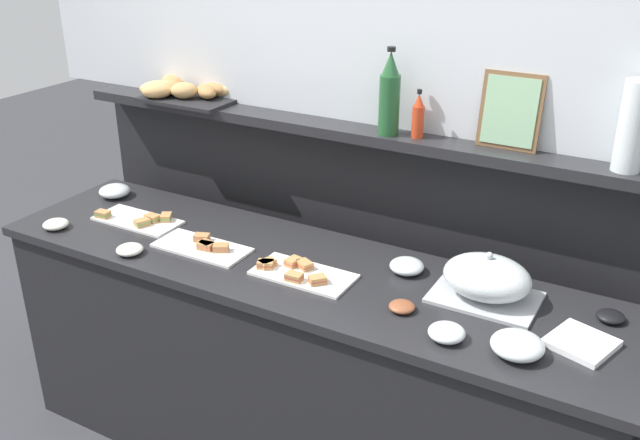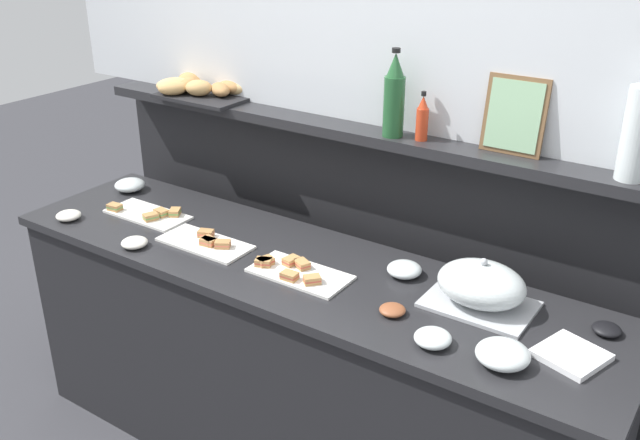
# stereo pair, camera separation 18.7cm
# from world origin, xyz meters

# --- Properties ---
(ground_plane) EXTENTS (12.00, 12.00, 0.00)m
(ground_plane) POSITION_xyz_m (0.00, 0.60, 0.00)
(ground_plane) COLOR #38383D
(buffet_counter) EXTENTS (2.37, 0.61, 0.91)m
(buffet_counter) POSITION_xyz_m (0.00, 0.00, 0.46)
(buffet_counter) COLOR black
(buffet_counter) RESTS_ON ground_plane
(back_ledge_unit) EXTENTS (2.53, 0.22, 1.31)m
(back_ledge_unit) POSITION_xyz_m (0.00, 0.48, 0.69)
(back_ledge_unit) COLOR black
(back_ledge_unit) RESTS_ON ground_plane
(sandwich_platter_side) EXTENTS (0.36, 0.17, 0.04)m
(sandwich_platter_side) POSITION_xyz_m (-0.75, -0.00, 0.92)
(sandwich_platter_side) COLOR white
(sandwich_platter_side) RESTS_ON buffet_counter
(sandwich_platter_front) EXTENTS (0.35, 0.18, 0.04)m
(sandwich_platter_front) POSITION_xyz_m (0.05, -0.06, 0.92)
(sandwich_platter_front) COLOR white
(sandwich_platter_front) RESTS_ON buffet_counter
(sandwich_platter_rear) EXTENTS (0.36, 0.17, 0.04)m
(sandwich_platter_rear) POSITION_xyz_m (-0.37, -0.06, 0.92)
(sandwich_platter_rear) COLOR white
(sandwich_platter_rear) RESTS_ON buffet_counter
(serving_cloche) EXTENTS (0.34, 0.24, 0.17)m
(serving_cloche) POSITION_xyz_m (0.65, 0.10, 0.98)
(serving_cloche) COLOR #B7BABF
(serving_cloche) RESTS_ON buffet_counter
(glass_bowl_large) EXTENTS (0.13, 0.13, 0.05)m
(glass_bowl_large) POSITION_xyz_m (-1.02, 0.15, 0.93)
(glass_bowl_large) COLOR silver
(glass_bowl_large) RESTS_ON buffet_counter
(glass_bowl_medium) EXTENTS (0.12, 0.12, 0.05)m
(glass_bowl_medium) POSITION_xyz_m (0.36, 0.14, 0.93)
(glass_bowl_medium) COLOR silver
(glass_bowl_medium) RESTS_ON buffet_counter
(glass_bowl_small) EXTENTS (0.11, 0.11, 0.04)m
(glass_bowl_small) POSITION_xyz_m (0.63, -0.18, 0.93)
(glass_bowl_small) COLOR silver
(glass_bowl_small) RESTS_ON buffet_counter
(glass_bowl_extra) EXTENTS (0.15, 0.15, 0.06)m
(glass_bowl_extra) POSITION_xyz_m (0.83, -0.16, 0.94)
(glass_bowl_extra) COLOR silver
(glass_bowl_extra) RESTS_ON buffet_counter
(condiment_bowl_teal) EXTENTS (0.10, 0.10, 0.03)m
(condiment_bowl_teal) POSITION_xyz_m (-0.99, -0.21, 0.93)
(condiment_bowl_teal) COLOR silver
(condiment_bowl_teal) RESTS_ON buffet_counter
(condiment_bowl_cream) EXTENTS (0.08, 0.08, 0.03)m
(condiment_bowl_cream) POSITION_xyz_m (0.45, -0.10, 0.92)
(condiment_bowl_cream) COLOR brown
(condiment_bowl_cream) RESTS_ON buffet_counter
(condiment_bowl_red) EXTENTS (0.10, 0.10, 0.03)m
(condiment_bowl_red) POSITION_xyz_m (-0.58, -0.23, 0.93)
(condiment_bowl_red) COLOR silver
(condiment_bowl_red) RESTS_ON buffet_counter
(condiment_bowl_dark) EXTENTS (0.09, 0.09, 0.03)m
(condiment_bowl_dark) POSITION_xyz_m (1.03, 0.16, 0.92)
(condiment_bowl_dark) COLOR black
(condiment_bowl_dark) RESTS_ON buffet_counter
(napkin_stack) EXTENTS (0.21, 0.21, 0.02)m
(napkin_stack) POSITION_xyz_m (0.98, -0.02, 0.92)
(napkin_stack) COLOR white
(napkin_stack) RESTS_ON buffet_counter
(wine_bottle_green) EXTENTS (0.08, 0.08, 0.32)m
(wine_bottle_green) POSITION_xyz_m (0.16, 0.39, 1.45)
(wine_bottle_green) COLOR #23562D
(wine_bottle_green) RESTS_ON back_ledge_unit
(hot_sauce_bottle) EXTENTS (0.04, 0.04, 0.18)m
(hot_sauce_bottle) POSITION_xyz_m (0.27, 0.40, 1.39)
(hot_sauce_bottle) COLOR red
(hot_sauce_bottle) RESTS_ON back_ledge_unit
(bread_basket) EXTENTS (0.42, 0.30, 0.08)m
(bread_basket) POSITION_xyz_m (-0.81, 0.42, 1.35)
(bread_basket) COLOR black
(bread_basket) RESTS_ON back_ledge_unit
(framed_picture) EXTENTS (0.21, 0.05, 0.26)m
(framed_picture) POSITION_xyz_m (0.58, 0.45, 1.44)
(framed_picture) COLOR brown
(framed_picture) RESTS_ON back_ledge_unit
(water_carafe) EXTENTS (0.09, 0.09, 0.29)m
(water_carafe) POSITION_xyz_m (0.97, 0.41, 1.46)
(water_carafe) COLOR silver
(water_carafe) RESTS_ON back_ledge_unit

